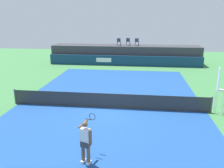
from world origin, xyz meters
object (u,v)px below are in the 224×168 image
at_px(spectator_chair_far_left, 119,41).
at_px(umpire_chair, 219,87).
at_px(tennis_ball, 175,90).
at_px(net_post_near, 15,96).
at_px(tennis_player, 86,141).
at_px(spectator_chair_center, 137,42).
at_px(net_post_far, 212,105).
at_px(spectator_chair_left, 128,41).

xyz_separation_m(spectator_chair_far_left, umpire_chair, (7.31, -14.99, -1.11)).
relative_size(spectator_chair_far_left, tennis_ball, 13.06).
xyz_separation_m(net_post_near, tennis_player, (6.13, -5.86, 0.46)).
distance_m(spectator_chair_center, umpire_chair, 16.03).
distance_m(spectator_chair_far_left, net_post_far, 16.70).
relative_size(net_post_near, tennis_ball, 14.71).
distance_m(spectator_chair_left, umpire_chair, 16.66).
bearing_deg(tennis_ball, spectator_chair_center, 106.73).
height_order(tennis_player, tennis_ball, tennis_player).
bearing_deg(spectator_chair_far_left, tennis_ball, -63.03).
bearing_deg(spectator_chair_far_left, net_post_near, -109.82).
height_order(spectator_chair_far_left, tennis_ball, spectator_chair_far_left).
xyz_separation_m(spectator_chair_center, tennis_ball, (3.27, -10.86, -2.66)).
bearing_deg(net_post_near, spectator_chair_left, 67.12).
relative_size(spectator_chair_left, net_post_near, 0.89).
xyz_separation_m(spectator_chair_far_left, net_post_far, (6.99, -15.00, -2.19)).
relative_size(spectator_chair_left, tennis_player, 0.50).
xyz_separation_m(spectator_chair_left, umpire_chair, (6.21, -15.42, -1.11)).
relative_size(spectator_chair_left, tennis_ball, 13.06).
bearing_deg(tennis_ball, tennis_player, -114.94).
xyz_separation_m(spectator_chair_center, umpire_chair, (5.13, -15.15, -1.11)).
xyz_separation_m(spectator_chair_far_left, net_post_near, (-5.41, -15.00, -2.19)).
relative_size(spectator_chair_center, tennis_player, 0.50).
bearing_deg(umpire_chair, tennis_player, -138.30).
height_order(spectator_chair_left, tennis_ball, spectator_chair_left).
height_order(net_post_near, tennis_player, tennis_player).
relative_size(spectator_chair_center, tennis_ball, 13.06).
relative_size(net_post_far, tennis_player, 0.56).
relative_size(spectator_chair_left, spectator_chair_center, 1.00).
bearing_deg(spectator_chair_far_left, spectator_chair_left, 21.07).
relative_size(net_post_near, tennis_player, 0.56).
bearing_deg(umpire_chair, net_post_far, -178.07).
distance_m(spectator_chair_far_left, spectator_chair_left, 1.18).
bearing_deg(umpire_chair, spectator_chair_center, 108.70).
bearing_deg(spectator_chair_left, net_post_far, -69.10).
height_order(spectator_chair_center, tennis_ball, spectator_chair_center).
height_order(umpire_chair, net_post_near, umpire_chair).
bearing_deg(spectator_chair_center, net_post_far, -72.39).
relative_size(spectator_chair_left, net_post_far, 0.89).
bearing_deg(spectator_chair_center, tennis_ball, -73.27).
height_order(spectator_chair_left, spectator_chair_center, same).
distance_m(umpire_chair, net_post_far, 1.13).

